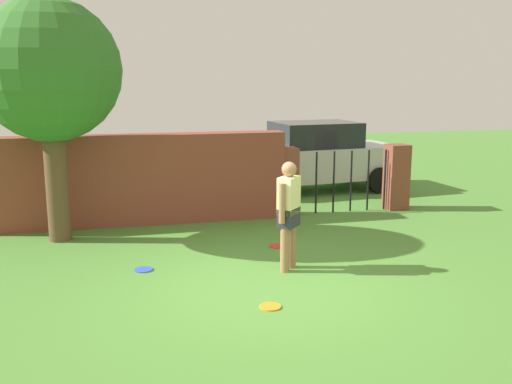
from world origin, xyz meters
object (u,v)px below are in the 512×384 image
(car, at_px, (315,156))
(frisbee_blue, at_px, (144,270))
(person, at_px, (289,211))
(frisbee_orange, at_px, (270,307))
(tree, at_px, (49,73))
(frisbee_red, at_px, (277,246))

(car, relative_size, frisbee_blue, 16.11)
(person, height_order, car, car)
(car, distance_m, frisbee_orange, 7.72)
(person, distance_m, car, 6.19)
(car, bearing_deg, person, 61.21)
(tree, relative_size, frisbee_blue, 15.27)
(frisbee_orange, bearing_deg, tree, 126.29)
(tree, xyz_separation_m, car, (5.85, 3.23, -2.02))
(person, distance_m, frisbee_blue, 2.32)
(frisbee_red, bearing_deg, frisbee_blue, -162.80)
(tree, relative_size, frisbee_orange, 15.27)
(tree, height_order, car, tree)
(car, distance_m, frisbee_blue, 6.96)
(frisbee_red, xyz_separation_m, frisbee_orange, (-0.80, -2.51, 0.00))
(tree, relative_size, person, 2.55)
(car, distance_m, frisbee_red, 5.13)
(tree, xyz_separation_m, frisbee_blue, (1.33, -2.00, -2.88))
(frisbee_orange, xyz_separation_m, frisbee_blue, (-1.46, 1.81, 0.00))
(car, height_order, frisbee_orange, car)
(car, xyz_separation_m, frisbee_red, (-2.26, -4.53, -0.85))
(frisbee_red, relative_size, frisbee_blue, 1.00)
(tree, xyz_separation_m, frisbee_orange, (2.79, -3.80, -2.88))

